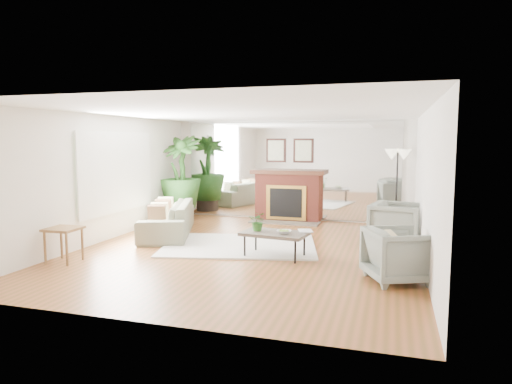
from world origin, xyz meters
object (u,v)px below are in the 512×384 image
(potted_ficus, at_px, (180,175))
(sofa, at_px, (168,219))
(side_table, at_px, (63,233))
(floor_lamp, at_px, (398,161))
(armchair_front, at_px, (398,255))
(armchair_back, at_px, (397,225))
(coffee_table, at_px, (275,234))
(fireplace, at_px, (288,195))

(potted_ficus, bearing_deg, sofa, -72.87)
(side_table, relative_size, floor_lamp, 0.32)
(armchair_front, height_order, side_table, armchair_front)
(sofa, relative_size, floor_lamp, 1.31)
(potted_ficus, bearing_deg, armchair_back, -16.14)
(side_table, bearing_deg, potted_ficus, 89.32)
(coffee_table, xyz_separation_m, armchair_front, (2.01, -0.81, -0.02))
(coffee_table, relative_size, side_table, 2.04)
(coffee_table, height_order, potted_ficus, potted_ficus)
(coffee_table, xyz_separation_m, armchair_back, (2.01, 1.42, 0.02))
(coffee_table, relative_size, armchair_back, 1.27)
(fireplace, distance_m, potted_ficus, 2.73)
(fireplace, bearing_deg, sofa, -130.49)
(armchair_back, relative_size, armchair_front, 1.10)
(fireplace, distance_m, armchair_back, 3.40)
(armchair_back, height_order, side_table, armchair_back)
(armchair_front, bearing_deg, coffee_table, 43.75)
(armchair_back, bearing_deg, fireplace, 62.19)
(armchair_back, height_order, floor_lamp, floor_lamp)
(sofa, height_order, side_table, sofa)
(armchair_front, bearing_deg, potted_ficus, 29.97)
(fireplace, relative_size, sofa, 0.87)
(fireplace, bearing_deg, armchair_back, -39.88)
(floor_lamp, bearing_deg, coffee_table, -120.21)
(armchair_front, bearing_deg, armchair_back, -24.33)
(fireplace, distance_m, floor_lamp, 2.73)
(fireplace, xyz_separation_m, coffee_table, (0.59, -3.59, -0.26))
(armchair_back, height_order, armchair_front, armchair_back)
(sofa, height_order, armchair_front, armchair_front)
(coffee_table, bearing_deg, potted_ficus, 137.43)
(fireplace, height_order, coffee_table, fireplace)
(coffee_table, xyz_separation_m, potted_ficus, (-3.19, 2.93, 0.73))
(armchair_front, bearing_deg, floor_lamp, -24.13)
(potted_ficus, height_order, floor_lamp, potted_ficus)
(armchair_back, bearing_deg, sofa, 105.05)
(sofa, xyz_separation_m, side_table, (-0.59, -2.48, 0.14))
(fireplace, distance_m, armchair_front, 5.12)
(fireplace, bearing_deg, potted_ficus, -165.60)
(coffee_table, height_order, armchair_front, armchair_front)
(fireplace, relative_size, armchair_back, 2.21)
(sofa, relative_size, armchair_back, 2.53)
(armchair_front, height_order, potted_ficus, potted_ficus)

